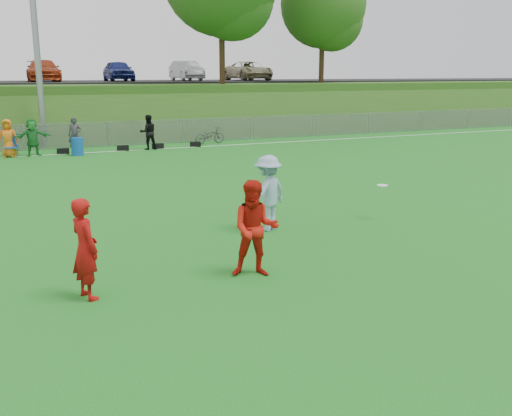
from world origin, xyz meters
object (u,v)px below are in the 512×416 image
player_red_center (255,229)px  bicycle (210,135)px  player_blue (268,193)px  player_red_left (85,249)px  recycling_bin (77,147)px  frisbee (382,185)px

player_red_center → bicycle: player_red_center is taller
player_red_center → player_blue: size_ratio=1.00×
player_red_left → bicycle: player_red_left is taller
player_red_left → player_blue: bearing=-79.0°
player_red_center → bicycle: bearing=95.0°
recycling_bin → frisbee: bearing=-69.7°
player_red_left → frisbee: 8.04m
player_red_left → recycling_bin: (2.02, 17.67, -0.46)m
player_blue → frisbee: 3.13m
player_red_center → recycling_bin: 17.86m
player_blue → recycling_bin: bearing=-108.3°
frisbee → recycling_bin: 16.32m
frisbee → bicycle: 17.04m
player_blue → bicycle: size_ratio=1.09×
player_red_left → player_blue: (4.56, 2.61, 0.05)m
player_red_left → bicycle: (9.01, 19.35, -0.42)m
player_blue → recycling_bin: 15.28m
player_red_left → frisbee: (7.69, 2.37, 0.03)m
player_red_center → bicycle: (6.00, 19.51, -0.47)m
player_red_left → bicycle: bearing=-43.8°
recycling_bin → bicycle: bicycle is taller
player_blue → player_red_center: bearing=32.7°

